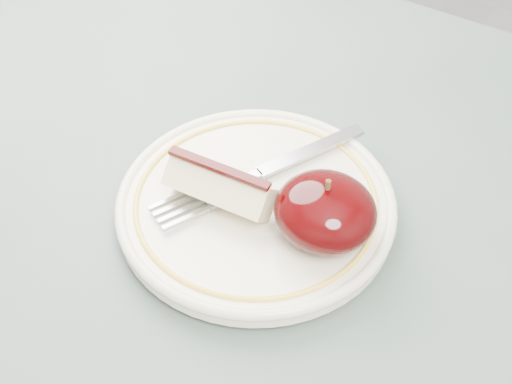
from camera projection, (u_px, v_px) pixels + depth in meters
The scene contains 5 objects.
table at pixel (147, 329), 0.60m from camera, with size 0.90×0.90×0.75m.
plate at pixel (256, 204), 0.56m from camera, with size 0.22×0.22×0.02m.
apple_half at pixel (325, 211), 0.52m from camera, with size 0.08×0.07×0.06m.
apple_wedge at pixel (220, 186), 0.54m from camera, with size 0.09×0.04×0.04m.
fork at pixel (258, 174), 0.57m from camera, with size 0.10×0.18×0.00m.
Camera 1 is at (0.25, -0.23, 1.18)m, focal length 50.00 mm.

